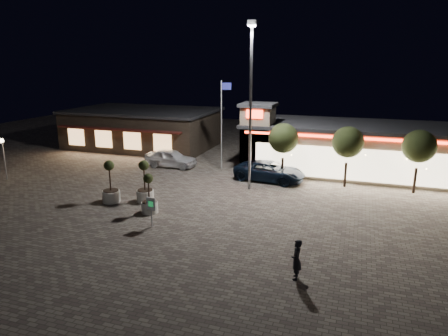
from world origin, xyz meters
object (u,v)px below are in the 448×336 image
(pickup_truck, at_px, (269,171))
(white_sedan, at_px, (171,158))
(planter_left, at_px, (111,189))
(planter_mid, at_px, (149,201))
(valet_sign, at_px, (151,206))
(pedestrian, at_px, (296,260))

(pickup_truck, relative_size, white_sedan, 1.18)
(planter_left, bearing_deg, pickup_truck, 42.77)
(white_sedan, bearing_deg, planter_mid, -160.57)
(white_sedan, bearing_deg, valet_sign, -158.45)
(pedestrian, distance_m, planter_left, 15.23)
(pedestrian, distance_m, planter_mid, 11.57)
(planter_left, bearing_deg, white_sedan, 91.96)
(pickup_truck, relative_size, valet_sign, 3.15)
(planter_left, xyz_separation_m, valet_sign, (4.85, -3.03, 0.36))
(planter_mid, bearing_deg, valet_sign, -57.99)
(pickup_truck, height_order, pedestrian, pedestrian)
(pickup_truck, bearing_deg, planter_mid, 156.02)
(white_sedan, bearing_deg, pickup_truck, -98.62)
(planter_mid, xyz_separation_m, valet_sign, (1.27, -2.04, 0.47))
(pickup_truck, distance_m, planter_left, 12.82)
(pickup_truck, xyz_separation_m, planter_left, (-9.41, -8.70, 0.12))
(pedestrian, height_order, planter_mid, planter_mid)
(pickup_truck, xyz_separation_m, valet_sign, (-4.56, -11.74, 0.48))
(white_sedan, bearing_deg, planter_left, -177.94)
(valet_sign, bearing_deg, pedestrian, -19.33)
(white_sedan, relative_size, valet_sign, 2.66)
(pickup_truck, xyz_separation_m, pedestrian, (4.50, -14.91, 0.14))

